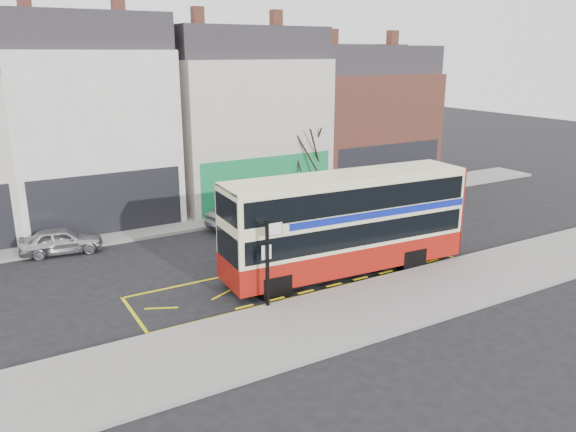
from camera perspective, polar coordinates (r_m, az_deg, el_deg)
ground at (r=22.09m, az=3.68°, el=-7.47°), size 120.00×120.00×0.00m
pavement at (r=20.38m, az=7.34°, el=-9.49°), size 40.00×4.00×0.15m
kerb at (r=21.78m, az=4.24°, el=-7.63°), size 40.00×0.15×0.15m
far_pavement at (r=31.23m, az=-7.64°, el=-0.24°), size 50.00×3.00×0.15m
road_markings at (r=23.32m, az=1.48°, el=-6.11°), size 14.00×3.40×0.01m
terrace_left at (r=32.43m, az=-19.92°, el=9.03°), size 8.00×8.01×11.80m
terrace_green_shop at (r=35.22m, az=-5.20°, el=10.02°), size 9.00×8.01×11.30m
terrace_right at (r=39.92m, az=6.75°, el=10.00°), size 9.00×8.01×10.30m
double_decker_bus at (r=23.16m, az=5.99°, el=-0.60°), size 10.58×3.03×4.18m
bus_stop_post at (r=19.74m, az=-1.96°, el=-4.04°), size 0.78×0.14×3.16m
car_silver at (r=27.71m, az=-22.04°, el=-2.33°), size 3.74×1.94×1.22m
car_grey at (r=29.69m, az=-4.52°, el=0.18°), size 4.30×2.31×1.35m
car_white at (r=33.64m, az=7.64°, el=2.10°), size 5.14×2.57×1.43m
street_tree_right at (r=33.50m, az=1.72°, el=8.02°), size 2.76×2.76×5.96m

